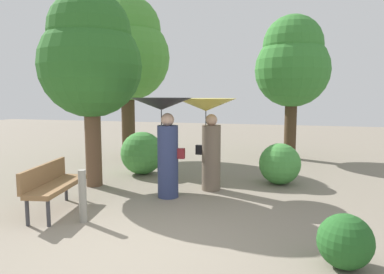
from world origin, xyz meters
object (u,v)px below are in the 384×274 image
person_right (208,123)px  path_marker_post (83,196)px  person_left (164,128)px  tree_near_left (127,49)px  tree_mid_left (90,56)px  park_bench (53,183)px  tree_near_right (292,63)px

person_right → path_marker_post: 3.01m
person_left → person_right: person_left is taller
person_left → tree_near_left: 5.10m
person_right → tree_mid_left: size_ratio=0.46×
person_left → tree_mid_left: tree_mid_left is taller
person_left → path_marker_post: bearing=150.9°
park_bench → tree_near_right: (3.92, 6.41, 2.47)m
tree_near_right → path_marker_post: (-3.15, -6.72, -2.56)m
park_bench → tree_mid_left: tree_mid_left is taller
park_bench → path_marker_post: 0.83m
tree_near_right → park_bench: bearing=-121.5°
tree_near_right → person_left: bearing=-115.3°
person_left → park_bench: bearing=127.3°
person_right → tree_near_right: 4.87m
person_left → tree_near_left: (-2.61, 3.89, 2.03)m
person_left → path_marker_post: (-0.77, -1.68, -0.95)m
park_bench → path_marker_post: (0.77, -0.31, -0.09)m
park_bench → tree_mid_left: size_ratio=0.37×
tree_mid_left → path_marker_post: 3.35m
tree_near_left → tree_mid_left: size_ratio=1.20×
tree_near_left → person_left: bearing=-56.2°
tree_near_left → person_right: bearing=-43.6°
person_right → park_bench: bearing=129.0°
person_left → path_marker_post: person_left is taller
person_right → tree_near_left: tree_near_left is taller
tree_mid_left → path_marker_post: tree_mid_left is taller
tree_near_left → path_marker_post: (1.83, -5.57, -2.98)m
person_left → person_right: size_ratio=1.01×
person_left → park_bench: (-1.54, -1.37, -0.86)m
person_left → person_right: (0.70, 0.74, 0.05)m
person_left → park_bench: person_left is taller
person_right → park_bench: 3.21m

